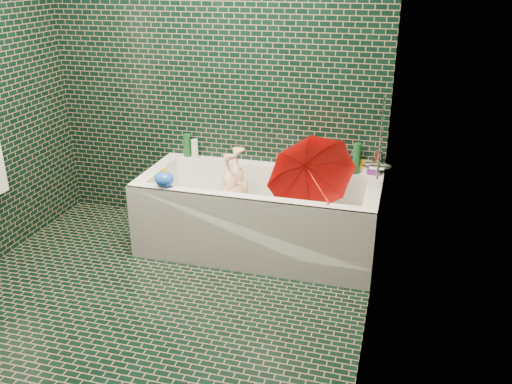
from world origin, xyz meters
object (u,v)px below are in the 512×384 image
(child, at_px, (238,210))
(bath_toy, at_px, (164,179))
(bathtub, at_px, (258,223))
(rubber_duck, at_px, (358,166))
(umbrella, at_px, (316,183))

(child, bearing_deg, bath_toy, -49.07)
(bathtub, xyz_separation_m, bath_toy, (-0.58, -0.30, 0.40))
(bathtub, relative_size, rubber_duck, 14.24)
(umbrella, distance_m, rubber_duck, 0.50)
(bathtub, height_order, umbrella, umbrella)
(child, relative_size, rubber_duck, 7.42)
(rubber_duck, bearing_deg, bathtub, -161.36)
(bathtub, bearing_deg, umbrella, -9.89)
(bathtub, relative_size, child, 1.92)
(child, distance_m, bath_toy, 0.59)
(umbrella, bearing_deg, bath_toy, 168.73)
(rubber_duck, distance_m, bath_toy, 1.41)
(rubber_duck, bearing_deg, umbrella, -128.41)
(rubber_duck, bearing_deg, child, -164.71)
(umbrella, bearing_deg, child, 151.13)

